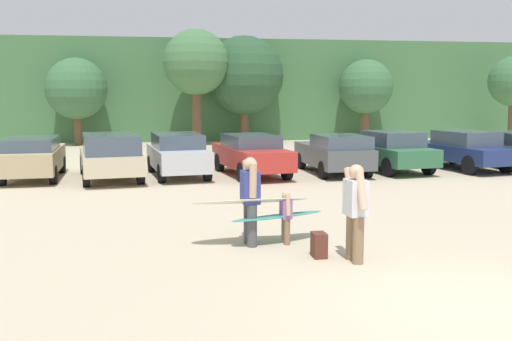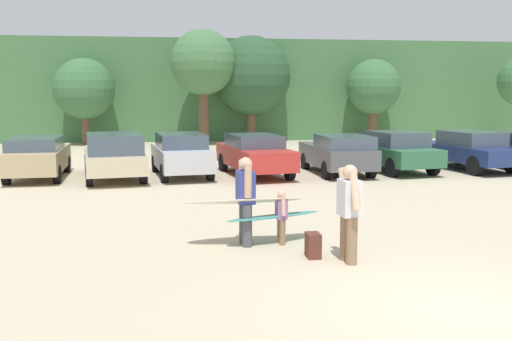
{
  "view_description": "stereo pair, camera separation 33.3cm",
  "coord_description": "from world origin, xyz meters",
  "px_view_note": "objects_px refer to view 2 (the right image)",
  "views": [
    {
      "loc": [
        -4.28,
        -7.26,
        2.98
      ],
      "look_at": [
        -1.65,
        8.03,
        0.9
      ],
      "focal_mm": 41.57,
      "sensor_mm": 36.0,
      "label": 1
    },
    {
      "loc": [
        -3.95,
        -7.31,
        2.98
      ],
      "look_at": [
        -1.65,
        8.03,
        0.9
      ],
      "focal_mm": 41.57,
      "sensor_mm": 36.0,
      "label": 2
    }
  ],
  "objects_px": {
    "surfboard_teal": "(274,216)",
    "parked_car_tan": "(38,156)",
    "parked_car_champagne": "(114,155)",
    "parked_car_red": "(255,154)",
    "parked_car_silver": "(181,154)",
    "backpack_dropped": "(313,245)",
    "parked_car_dark_gray": "(338,153)",
    "surfboard_cream": "(245,201)",
    "person_companion": "(349,208)",
    "person_child": "(281,214)",
    "parked_car_navy": "(468,149)",
    "parked_car_forest_green": "(394,151)",
    "person_adult": "(246,196)"
  },
  "relations": [
    {
      "from": "surfboard_teal",
      "to": "parked_car_tan",
      "type": "bearing_deg",
      "value": -76.76
    },
    {
      "from": "parked_car_champagne",
      "to": "parked_car_red",
      "type": "distance_m",
      "value": 4.88
    },
    {
      "from": "parked_car_tan",
      "to": "parked_car_silver",
      "type": "distance_m",
      "value": 4.89
    },
    {
      "from": "backpack_dropped",
      "to": "parked_car_dark_gray",
      "type": "bearing_deg",
      "value": 71.39
    },
    {
      "from": "parked_car_champagne",
      "to": "backpack_dropped",
      "type": "xyz_separation_m",
      "value": [
        4.39,
        -10.39,
        -0.62
      ]
    },
    {
      "from": "parked_car_tan",
      "to": "parked_car_silver",
      "type": "bearing_deg",
      "value": -94.46
    },
    {
      "from": "parked_car_silver",
      "to": "surfboard_cream",
      "type": "xyz_separation_m",
      "value": [
        1.01,
        -9.7,
        0.06
      ]
    },
    {
      "from": "parked_car_champagne",
      "to": "person_companion",
      "type": "relative_size",
      "value": 2.85
    },
    {
      "from": "person_child",
      "to": "person_companion",
      "type": "bearing_deg",
      "value": 119.03
    },
    {
      "from": "surfboard_teal",
      "to": "parked_car_navy",
      "type": "bearing_deg",
      "value": -153.95
    },
    {
      "from": "parked_car_forest_green",
      "to": "parked_car_navy",
      "type": "bearing_deg",
      "value": -97.14
    },
    {
      "from": "parked_car_navy",
      "to": "parked_car_silver",
      "type": "bearing_deg",
      "value": 80.96
    },
    {
      "from": "person_companion",
      "to": "backpack_dropped",
      "type": "xyz_separation_m",
      "value": [
        -0.54,
        0.36,
        -0.75
      ]
    },
    {
      "from": "surfboard_teal",
      "to": "backpack_dropped",
      "type": "height_order",
      "value": "surfboard_teal"
    },
    {
      "from": "parked_car_dark_gray",
      "to": "parked_car_navy",
      "type": "relative_size",
      "value": 0.88
    },
    {
      "from": "parked_car_red",
      "to": "surfboard_cream",
      "type": "relative_size",
      "value": 1.96
    },
    {
      "from": "parked_car_dark_gray",
      "to": "person_adult",
      "type": "height_order",
      "value": "person_adult"
    },
    {
      "from": "person_companion",
      "to": "surfboard_cream",
      "type": "relative_size",
      "value": 0.73
    },
    {
      "from": "parked_car_forest_green",
      "to": "parked_car_navy",
      "type": "relative_size",
      "value": 0.94
    },
    {
      "from": "parked_car_silver",
      "to": "person_adult",
      "type": "distance_m",
      "value": 9.79
    },
    {
      "from": "person_child",
      "to": "surfboard_teal",
      "type": "bearing_deg",
      "value": -53.22
    },
    {
      "from": "parked_car_tan",
      "to": "parked_car_red",
      "type": "distance_m",
      "value": 7.49
    },
    {
      "from": "parked_car_tan",
      "to": "parked_car_red",
      "type": "xyz_separation_m",
      "value": [
        7.48,
        -0.35,
        0.0
      ]
    },
    {
      "from": "parked_car_tan",
      "to": "parked_car_navy",
      "type": "distance_m",
      "value": 15.79
    },
    {
      "from": "surfboard_teal",
      "to": "backpack_dropped",
      "type": "bearing_deg",
      "value": 93.04
    },
    {
      "from": "parked_car_silver",
      "to": "person_companion",
      "type": "bearing_deg",
      "value": -173.86
    },
    {
      "from": "parked_car_dark_gray",
      "to": "parked_car_silver",
      "type": "bearing_deg",
      "value": 85.08
    },
    {
      "from": "parked_car_champagne",
      "to": "parked_car_forest_green",
      "type": "xyz_separation_m",
      "value": [
        10.18,
        0.47,
        -0.06
      ]
    },
    {
      "from": "parked_car_tan",
      "to": "surfboard_teal",
      "type": "distance_m",
      "value": 11.73
    },
    {
      "from": "parked_car_silver",
      "to": "parked_car_forest_green",
      "type": "height_order",
      "value": "parked_car_silver"
    },
    {
      "from": "parked_car_silver",
      "to": "person_child",
      "type": "distance_m",
      "value": 9.93
    },
    {
      "from": "parked_car_silver",
      "to": "person_adult",
      "type": "height_order",
      "value": "person_adult"
    },
    {
      "from": "person_adult",
      "to": "parked_car_silver",
      "type": "bearing_deg",
      "value": -88.56
    },
    {
      "from": "parked_car_silver",
      "to": "parked_car_navy",
      "type": "distance_m",
      "value": 10.9
    },
    {
      "from": "parked_car_dark_gray",
      "to": "parked_car_champagne",
      "type": "bearing_deg",
      "value": 88.98
    },
    {
      "from": "parked_car_champagne",
      "to": "parked_car_navy",
      "type": "distance_m",
      "value": 13.19
    },
    {
      "from": "surfboard_cream",
      "to": "surfboard_teal",
      "type": "distance_m",
      "value": 0.67
    },
    {
      "from": "parked_car_forest_green",
      "to": "person_adult",
      "type": "bearing_deg",
      "value": 136.39
    },
    {
      "from": "backpack_dropped",
      "to": "parked_car_silver",
      "type": "bearing_deg",
      "value": 101.0
    },
    {
      "from": "person_companion",
      "to": "backpack_dropped",
      "type": "height_order",
      "value": "person_companion"
    },
    {
      "from": "parked_car_dark_gray",
      "to": "backpack_dropped",
      "type": "relative_size",
      "value": 9.41
    },
    {
      "from": "parked_car_red",
      "to": "parked_car_forest_green",
      "type": "height_order",
      "value": "parked_car_forest_green"
    },
    {
      "from": "parked_car_forest_green",
      "to": "surfboard_cream",
      "type": "bearing_deg",
      "value": 136.27
    },
    {
      "from": "parked_car_navy",
      "to": "person_child",
      "type": "xyz_separation_m",
      "value": [
        -9.18,
        -9.9,
        -0.19
      ]
    },
    {
      "from": "parked_car_red",
      "to": "backpack_dropped",
      "type": "bearing_deg",
      "value": 168.37
    },
    {
      "from": "parked_car_dark_gray",
      "to": "parked_car_red",
      "type": "bearing_deg",
      "value": 86.29
    },
    {
      "from": "parked_car_tan",
      "to": "person_adult",
      "type": "xyz_separation_m",
      "value": [
        5.9,
        -9.89,
        0.19
      ]
    },
    {
      "from": "parked_car_navy",
      "to": "parked_car_forest_green",
      "type": "bearing_deg",
      "value": 81.7
    },
    {
      "from": "parked_car_red",
      "to": "person_child",
      "type": "bearing_deg",
      "value": 165.8
    },
    {
      "from": "parked_car_red",
      "to": "parked_car_navy",
      "type": "relative_size",
      "value": 0.96
    }
  ]
}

